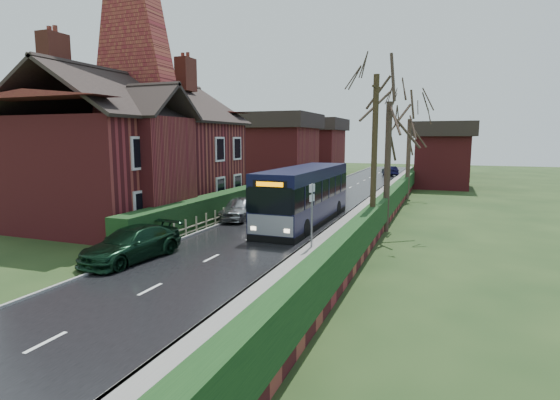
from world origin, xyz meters
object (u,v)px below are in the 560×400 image
at_px(brick_house, 140,147).
at_px(telegraph_pole, 374,161).
at_px(bus_stop_sign, 312,206).
at_px(bus, 305,196).
at_px(car_silver, 239,208).
at_px(car_green, 132,244).

height_order(brick_house, telegraph_pole, brick_house).
distance_m(brick_house, bus_stop_sign, 13.06).
height_order(brick_house, bus_stop_sign, brick_house).
xyz_separation_m(bus, telegraph_pole, (4.48, -3.83, 2.29)).
height_order(car_silver, bus_stop_sign, bus_stop_sign).
distance_m(bus, telegraph_pole, 6.32).
height_order(bus, bus_stop_sign, bus).
bearing_deg(bus_stop_sign, bus, 120.55).
relative_size(bus, car_silver, 2.65).
distance_m(car_silver, car_green, 9.70).
bearing_deg(telegraph_pole, car_silver, 165.17).
bearing_deg(car_silver, bus_stop_sign, -47.97).
bearing_deg(car_silver, telegraph_pole, -29.41).
bearing_deg(bus_stop_sign, telegraph_pole, 49.24).
bearing_deg(bus_stop_sign, car_silver, 148.34).
bearing_deg(car_green, brick_house, 131.70).
bearing_deg(telegraph_pole, brick_house, -179.77).
distance_m(car_silver, bus_stop_sign, 8.49).
relative_size(car_green, telegraph_pole, 0.60).
distance_m(bus, car_silver, 4.23).
bearing_deg(telegraph_pole, bus, 147.83).
relative_size(car_silver, telegraph_pole, 0.52).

